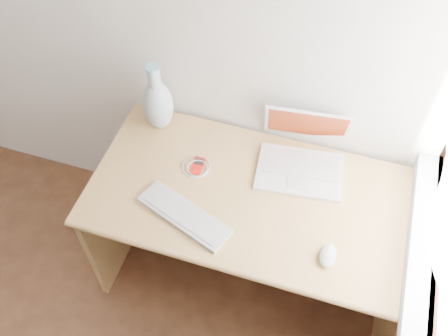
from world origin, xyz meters
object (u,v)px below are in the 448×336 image
(desk, at_px, (258,208))
(vase, at_px, (158,103))
(laptop, at_px, (303,156))
(external_keyboard, at_px, (184,215))

(desk, distance_m, vase, 0.65)
(laptop, distance_m, external_keyboard, 0.57)
(vase, bearing_deg, external_keyboard, -57.45)
(external_keyboard, bearing_deg, vase, 142.49)
(desk, height_order, external_keyboard, external_keyboard)
(desk, height_order, laptop, laptop)
(laptop, xyz_separation_m, vase, (-0.67, 0.03, 0.09))
(desk, height_order, vase, vase)
(external_keyboard, bearing_deg, desk, 66.85)
(laptop, height_order, vase, vase)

